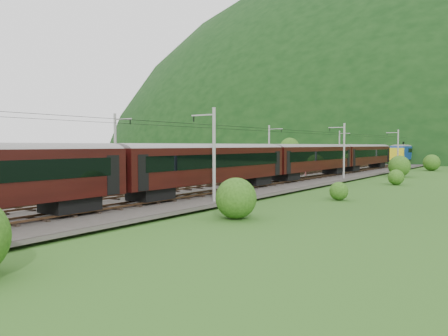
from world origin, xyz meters
The scene contains 14 objects.
ground centered at (0.00, 0.00, 0.00)m, with size 600.00×600.00×0.00m, color #274D18.
railbed centered at (0.00, 10.00, 0.15)m, with size 14.00×220.00×0.30m, color #38332D.
track_left centered at (-2.40, 10.00, 0.37)m, with size 2.40×220.00×0.27m.
track_right centered at (2.40, 10.00, 0.37)m, with size 2.40×220.00×0.27m.
catenary_left centered at (-6.12, 32.00, 4.50)m, with size 2.54×192.28×8.00m.
catenary_right centered at (6.12, 32.00, 4.50)m, with size 2.54×192.28×8.00m.
overhead_wires centered at (0.00, 10.00, 7.10)m, with size 4.83×198.00×0.03m.
mountain_ridge centered at (-120.00, 300.00, 0.00)m, with size 336.00×280.00×132.00m, color black.
train centered at (2.40, 4.24, 3.84)m, with size 3.28×180.45×5.72m.
hazard_post_near centered at (-0.33, 33.16, 1.14)m, with size 0.18×0.18×1.68m, color red.
hazard_post_far centered at (0.18, 52.81, 1.00)m, with size 0.15×0.15×1.40m, color red.
signal centered at (-3.13, 54.90, 1.44)m, with size 0.21×0.21×1.94m.
vegetation_left centered at (-13.50, 15.42, 2.51)m, with size 11.09×147.53×6.79m.
vegetation_right centered at (11.70, 13.84, 1.39)m, with size 6.11×107.40×3.09m.
Camera 1 is at (28.11, -29.96, 5.10)m, focal length 35.00 mm.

